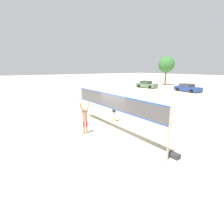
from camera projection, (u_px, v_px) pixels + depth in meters
ground_plane at (112, 133)px, 11.24m from camera, size 200.00×200.00×0.00m
volleyball_net at (112, 104)px, 10.77m from camera, size 8.66×0.09×2.50m
player_spiker at (85, 117)px, 10.81m from camera, size 0.28×0.69×2.05m
player_blocker at (114, 109)px, 13.19m from camera, size 0.28×0.68×1.96m
volleyball at (81, 134)px, 10.75m from camera, size 0.23×0.23×0.23m
gear_bag at (174, 155)px, 8.09m from camera, size 0.52×0.31×0.23m
parked_car_near at (187, 88)px, 30.57m from camera, size 4.90×2.32×1.37m
parked_car_far at (146, 85)px, 36.35m from camera, size 4.61×2.55×1.46m
tree_right_cluster at (166, 65)px, 41.36m from camera, size 3.78×3.78×6.73m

